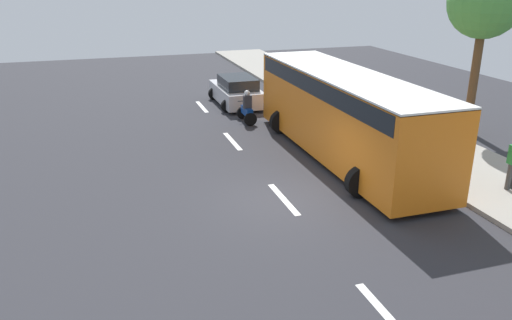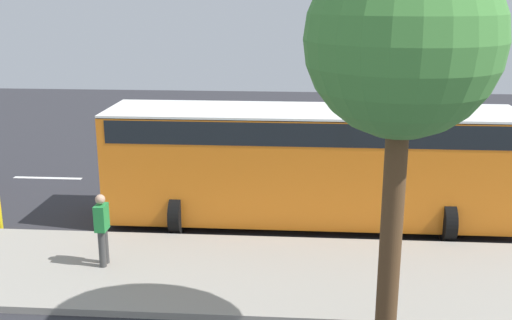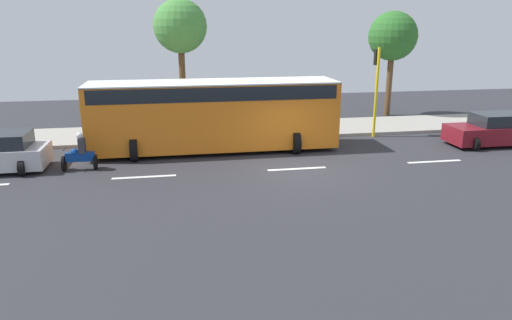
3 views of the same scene
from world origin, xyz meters
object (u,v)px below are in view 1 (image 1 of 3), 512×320
Objects in this scene: car_silver at (236,91)px; motorcycle at (247,109)px; street_tree_south at (485,3)px; city_bus at (344,109)px.

motorcycle is at bearing -97.76° from car_silver.
street_tree_south reaches higher than motorcycle.
street_tree_south is at bearing -43.07° from car_silver.
motorcycle reaches higher than car_silver.
street_tree_south reaches higher than car_silver.
street_tree_south reaches higher than city_bus.
city_bus is (1.59, -8.93, 1.13)m from car_silver.
car_silver is 3.43m from motorcycle.
street_tree_south is (8.26, -7.72, 4.69)m from car_silver.
car_silver is 0.62× the size of street_tree_south.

